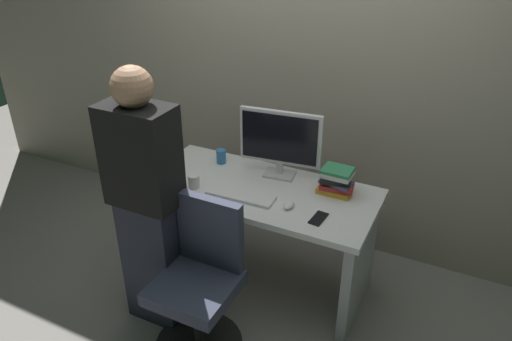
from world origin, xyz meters
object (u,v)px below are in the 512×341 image
(person_at_desk, at_px, (147,203))
(mouse, at_px, (289,205))
(cup_near_keyboard, at_px, (194,182))
(cup_by_monitor, at_px, (221,156))
(monitor, at_px, (280,140))
(keyboard, at_px, (240,195))
(book_stack, at_px, (336,180))
(desk, at_px, (259,218))
(cell_phone, at_px, (319,218))
(office_chair, at_px, (200,286))

(person_at_desk, xyz_separation_m, mouse, (0.69, 0.45, -0.07))
(cup_near_keyboard, xyz_separation_m, cup_by_monitor, (-0.02, 0.37, 0.00))
(mouse, bearing_deg, cup_near_keyboard, -175.05)
(monitor, xyz_separation_m, keyboard, (-0.11, -0.35, -0.25))
(monitor, bearing_deg, mouse, -58.03)
(keyboard, bearing_deg, person_at_desk, -133.65)
(keyboard, relative_size, mouse, 4.30)
(cup_near_keyboard, xyz_separation_m, book_stack, (0.82, 0.33, 0.04))
(desk, distance_m, person_at_desk, 0.79)
(mouse, bearing_deg, cell_phone, -11.18)
(cup_by_monitor, height_order, cell_phone, cup_by_monitor)
(person_at_desk, height_order, mouse, person_at_desk)
(person_at_desk, relative_size, book_stack, 7.19)
(monitor, bearing_deg, office_chair, -97.22)
(monitor, height_order, book_stack, monitor)
(person_at_desk, relative_size, cell_phone, 11.38)
(office_chair, xyz_separation_m, cell_phone, (0.52, 0.48, 0.32))
(keyboard, height_order, book_stack, book_stack)
(keyboard, distance_m, cup_near_keyboard, 0.32)
(monitor, xyz_separation_m, cell_phone, (0.41, -0.37, -0.25))
(cup_by_monitor, height_order, book_stack, book_stack)
(keyboard, bearing_deg, desk, 66.80)
(monitor, height_order, cup_near_keyboard, monitor)
(book_stack, bearing_deg, monitor, 172.77)
(office_chair, bearing_deg, desk, 84.73)
(mouse, xyz_separation_m, cup_near_keyboard, (-0.63, -0.05, 0.03))
(office_chair, bearing_deg, book_stack, 57.39)
(keyboard, relative_size, book_stack, 1.89)
(desk, relative_size, monitor, 2.76)
(desk, height_order, office_chair, office_chair)
(office_chair, bearing_deg, cup_near_keyboard, 124.01)
(keyboard, xyz_separation_m, cup_by_monitor, (-0.33, 0.34, 0.04))
(office_chair, relative_size, keyboard, 2.19)
(desk, relative_size, cup_by_monitor, 15.30)
(desk, relative_size, keyboard, 3.47)
(monitor, relative_size, cell_phone, 3.75)
(cup_near_keyboard, height_order, cup_by_monitor, cup_by_monitor)
(desk, xyz_separation_m, cup_by_monitor, (-0.39, 0.19, 0.28))
(office_chair, relative_size, person_at_desk, 0.57)
(keyboard, xyz_separation_m, cell_phone, (0.51, -0.02, -0.01))
(desk, bearing_deg, book_stack, 18.77)
(person_at_desk, relative_size, cup_near_keyboard, 18.49)
(keyboard, distance_m, cell_phone, 0.51)
(desk, relative_size, office_chair, 1.59)
(desk, height_order, book_stack, book_stack)
(monitor, bearing_deg, desk, -103.25)
(mouse, bearing_deg, book_stack, 54.77)
(mouse, bearing_deg, office_chair, -121.14)
(mouse, distance_m, cup_by_monitor, 0.72)
(desk, xyz_separation_m, office_chair, (-0.06, -0.64, -0.09))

